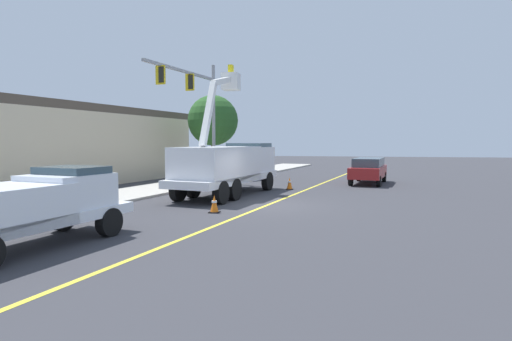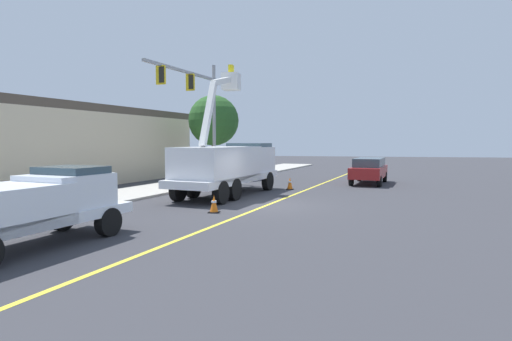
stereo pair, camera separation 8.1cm
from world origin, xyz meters
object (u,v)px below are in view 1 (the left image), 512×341
at_px(traffic_cone_mid_rear, 290,183).
at_px(service_pickup_truck, 28,206).
at_px(utility_bucket_truck, 228,164).
at_px(traffic_cone_mid_front, 214,204).
at_px(passing_minivan, 368,169).
at_px(traffic_signal_mast, 197,100).

bearing_deg(traffic_cone_mid_rear, service_pickup_truck, 160.00).
height_order(utility_bucket_truck, service_pickup_truck, utility_bucket_truck).
bearing_deg(traffic_cone_mid_rear, traffic_cone_mid_front, 166.22).
relative_size(passing_minivan, traffic_cone_mid_rear, 7.00).
relative_size(passing_minivan, traffic_cone_mid_front, 7.30).
relative_size(service_pickup_truck, traffic_cone_mid_front, 8.48).
height_order(traffic_cone_mid_front, traffic_signal_mast, traffic_signal_mast).
relative_size(service_pickup_truck, traffic_signal_mast, 0.75).
relative_size(utility_bucket_truck, traffic_signal_mast, 1.09).
bearing_deg(utility_bucket_truck, traffic_cone_mid_rear, -43.95).
distance_m(utility_bucket_truck, passing_minivan, 10.54).
bearing_deg(service_pickup_truck, traffic_cone_mid_front, -27.74).
bearing_deg(utility_bucket_truck, traffic_signal_mast, 38.24).
height_order(passing_minivan, traffic_cone_mid_rear, passing_minivan).
bearing_deg(traffic_cone_mid_front, service_pickup_truck, 152.26).
bearing_deg(passing_minivan, traffic_cone_mid_front, 151.72).
height_order(traffic_cone_mid_front, traffic_cone_mid_rear, traffic_cone_mid_rear).
bearing_deg(traffic_cone_mid_front, passing_minivan, -28.28).
relative_size(utility_bucket_truck, passing_minivan, 1.68).
distance_m(passing_minivan, traffic_cone_mid_front, 14.26).
height_order(service_pickup_truck, traffic_cone_mid_front, service_pickup_truck).
relative_size(service_pickup_truck, traffic_cone_mid_rear, 8.13).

